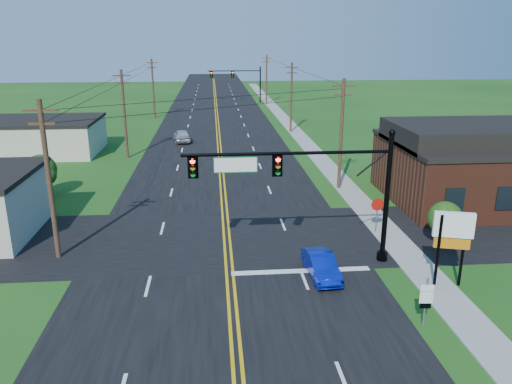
{
  "coord_description": "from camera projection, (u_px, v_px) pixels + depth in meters",
  "views": [
    {
      "loc": [
        -0.54,
        -17.03,
        12.04
      ],
      "look_at": [
        1.84,
        10.0,
        3.62
      ],
      "focal_mm": 35.0,
      "sensor_mm": 36.0,
      "label": 1
    }
  ],
  "objects": [
    {
      "name": "shrub_corner",
      "position": [
        445.0,
        218.0,
        29.4
      ],
      "size": [
        2.0,
        2.0,
        2.86
      ],
      "color": "#322616",
      "rests_on": "ground"
    },
    {
      "name": "sidewalk",
      "position": [
        307.0,
        144.0,
        58.74
      ],
      "size": [
        2.0,
        160.0,
        0.08
      ],
      "primitive_type": "cube",
      "color": "gray",
      "rests_on": "ground"
    },
    {
      "name": "pylon_sign",
      "position": [
        453.0,
        233.0,
        24.45
      ],
      "size": [
        1.92,
        0.77,
        3.94
      ],
      "rotation": [
        0.0,
        0.0,
        -0.27
      ],
      "color": "black",
      "rests_on": "ground"
    },
    {
      "name": "road_main",
      "position": [
        217.0,
        130.0,
        67.38
      ],
      "size": [
        16.0,
        220.0,
        0.04
      ],
      "primitive_type": "cube",
      "color": "black",
      "rests_on": "ground"
    },
    {
      "name": "utility_pole_right_b",
      "position": [
        291.0,
        96.0,
        64.91
      ],
      "size": [
        1.8,
        0.28,
        9.0
      ],
      "color": "#322616",
      "rests_on": "ground"
    },
    {
      "name": "route_sign",
      "position": [
        426.0,
        298.0,
        21.34
      ],
      "size": [
        0.58,
        0.11,
        2.33
      ],
      "rotation": [
        0.0,
        0.0,
        -0.07
      ],
      "color": "slate",
      "rests_on": "ground"
    },
    {
      "name": "stop_sign",
      "position": [
        377.0,
        208.0,
        31.52
      ],
      "size": [
        0.85,
        0.11,
        2.4
      ],
      "rotation": [
        0.0,
        0.0,
        0.04
      ],
      "color": "slate",
      "rests_on": "ground"
    },
    {
      "name": "cream_bldg_far",
      "position": [
        41.0,
        136.0,
        53.84
      ],
      "size": [
        12.2,
        9.2,
        3.7
      ],
      "color": "beige",
      "rests_on": "ground"
    },
    {
      "name": "utility_pole_left_c",
      "position": [
        153.0,
        87.0,
        76.61
      ],
      "size": [
        1.8,
        0.28,
        9.0
      ],
      "color": "#322616",
      "rests_on": "ground"
    },
    {
      "name": "road_cross",
      "position": [
        224.0,
        238.0,
        31.23
      ],
      "size": [
        70.0,
        10.0,
        0.04
      ],
      "primitive_type": "cube",
      "color": "black",
      "rests_on": "ground"
    },
    {
      "name": "blue_car",
      "position": [
        321.0,
        266.0,
        26.06
      ],
      "size": [
        1.53,
        3.83,
        1.24
      ],
      "primitive_type": "imported",
      "rotation": [
        0.0,
        0.0,
        0.06
      ],
      "color": "#07179F",
      "rests_on": "ground"
    },
    {
      "name": "ground",
      "position": [
        232.0,
        354.0,
        19.82
      ],
      "size": [
        260.0,
        260.0,
        0.0
      ],
      "primitive_type": "plane",
      "color": "#154513",
      "rests_on": "ground"
    },
    {
      "name": "tree_right_back",
      "position": [
        396.0,
        147.0,
        45.12
      ],
      "size": [
        3.0,
        3.0,
        4.1
      ],
      "color": "#322616",
      "rests_on": "ground"
    },
    {
      "name": "signal_mast_far",
      "position": [
        237.0,
        79.0,
        94.96
      ],
      "size": [
        10.98,
        0.6,
        7.48
      ],
      "color": "black",
      "rests_on": "ground"
    },
    {
      "name": "signal_mast_main",
      "position": [
        306.0,
        182.0,
        26.39
      ],
      "size": [
        11.3,
        0.6,
        7.48
      ],
      "color": "black",
      "rests_on": "ground"
    },
    {
      "name": "utility_pole_left_a",
      "position": [
        49.0,
        178.0,
        27.14
      ],
      "size": [
        1.8,
        0.28,
        9.0
      ],
      "color": "#322616",
      "rests_on": "ground"
    },
    {
      "name": "distant_car",
      "position": [
        182.0,
        136.0,
        59.86
      ],
      "size": [
        2.48,
        4.64,
        1.5
      ],
      "primitive_type": "imported",
      "rotation": [
        0.0,
        0.0,
        3.31
      ],
      "color": "silver",
      "rests_on": "ground"
    },
    {
      "name": "brick_building",
      "position": [
        484.0,
        171.0,
        37.92
      ],
      "size": [
        14.2,
        11.2,
        4.7
      ],
      "color": "#582819",
      "rests_on": "ground"
    },
    {
      "name": "utility_pole_left_b",
      "position": [
        124.0,
        112.0,
        50.93
      ],
      "size": [
        1.8,
        0.28,
        9.0
      ],
      "color": "#322616",
      "rests_on": "ground"
    },
    {
      "name": "tree_left",
      "position": [
        41.0,
        170.0,
        38.94
      ],
      "size": [
        2.4,
        2.4,
        3.37
      ],
      "color": "#322616",
      "rests_on": "ground"
    },
    {
      "name": "utility_pole_right_a",
      "position": [
        341.0,
        133.0,
        40.17
      ],
      "size": [
        1.8,
        0.28,
        9.0
      ],
      "color": "#322616",
      "rests_on": "ground"
    },
    {
      "name": "utility_pole_right_c",
      "position": [
        267.0,
        78.0,
        93.45
      ],
      "size": [
        1.8,
        0.28,
        9.0
      ],
      "color": "#322616",
      "rests_on": "ground"
    }
  ]
}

